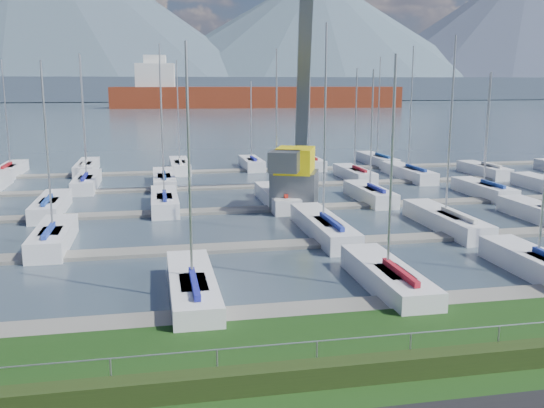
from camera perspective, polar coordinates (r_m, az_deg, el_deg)
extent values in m
cube|color=#3C4B58|center=(276.56, -10.13, 9.21)|extent=(800.00, 540.00, 0.20)
cube|color=#243312|center=(18.88, 7.58, -15.29)|extent=(80.00, 0.70, 0.70)
cylinder|color=#9B9FA3|center=(18.86, 7.25, -12.45)|extent=(80.00, 0.04, 0.04)
cube|color=#435062|center=(346.41, -10.42, 10.64)|extent=(900.00, 80.00, 12.00)
cone|color=#41515F|center=(425.75, -22.18, 17.06)|extent=(340.00, 340.00, 115.00)
cone|color=#495C6B|center=(443.03, 4.14, 15.62)|extent=(300.00, 300.00, 85.00)
cone|color=#3F485D|center=(523.13, 22.78, 14.95)|extent=(320.00, 320.00, 100.00)
cube|color=slate|center=(24.73, 2.74, -10.03)|extent=(90.00, 1.60, 0.25)
cube|color=slate|center=(34.04, -1.31, -4.03)|extent=(90.00, 1.60, 0.25)
cube|color=slate|center=(43.65, -3.56, -0.62)|extent=(90.00, 1.60, 0.25)
cube|color=slate|center=(53.41, -4.99, 1.55)|extent=(90.00, 1.60, 0.25)
cube|color=slate|center=(63.24, -5.98, 3.05)|extent=(90.00, 1.60, 0.25)
cube|color=slate|center=(44.25, 2.13, 1.43)|extent=(4.14, 4.14, 2.60)
cube|color=yellow|center=(43.94, 2.15, 4.13)|extent=(3.65, 4.11, 1.80)
cube|color=#505357|center=(48.53, 3.11, 15.44)|extent=(3.13, 11.20, 19.89)
cube|color=#55595D|center=(41.72, 1.18, 4.03)|extent=(2.66, 2.77, 1.40)
cube|color=maroon|center=(235.84, -1.39, 9.75)|extent=(110.02, 25.13, 10.00)
cube|color=silver|center=(234.84, -10.89, 11.38)|extent=(14.89, 14.89, 12.00)
cube|color=silver|center=(234.99, -10.96, 13.09)|extent=(8.51, 8.51, 4.00)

